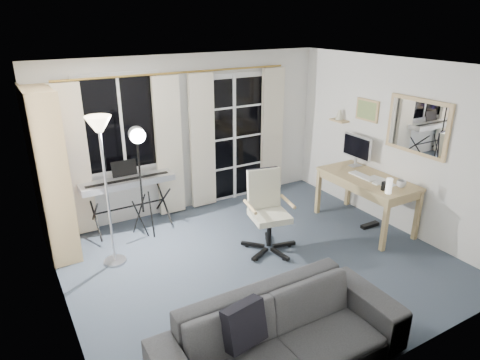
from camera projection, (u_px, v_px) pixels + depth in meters
name	position (u px, v px, depth m)	size (l,w,h in m)	color
floor	(259.00, 262.00, 5.41)	(4.50, 4.00, 0.02)	#343F4B
window	(121.00, 124.00, 5.96)	(1.20, 0.08, 1.40)	white
french_door	(233.00, 139.00, 6.98)	(1.32, 0.09, 2.11)	white
curtains	(185.00, 144.00, 6.46)	(3.60, 0.07, 2.13)	gold
bookshelf	(47.00, 178.00, 5.33)	(0.35, 1.00, 2.14)	tan
torchiere_lamp	(101.00, 148.00, 4.86)	(0.32, 0.32, 1.87)	#B2B2B7
keyboard_piano	(128.00, 183.00, 5.99)	(1.31, 0.64, 0.95)	black
studio_light	(138.00, 148.00, 5.55)	(0.32, 0.33, 1.62)	black
office_chair	(266.00, 203.00, 5.56)	(0.74, 0.73, 1.07)	black
desk	(367.00, 183.00, 6.12)	(0.72, 1.42, 0.76)	tan
monitor	(357.00, 148.00, 6.43)	(0.18, 0.55, 0.48)	silver
desk_clutter	(375.00, 194.00, 5.93)	(0.45, 0.86, 0.96)	white
mug	(401.00, 183.00, 5.71)	(0.12, 0.10, 0.12)	silver
wall_mirror	(417.00, 126.00, 5.61)	(0.04, 0.94, 0.74)	tan
framed_print	(367.00, 110.00, 6.32)	(0.03, 0.42, 0.32)	tan
wall_shelf	(339.00, 117.00, 6.76)	(0.16, 0.30, 0.18)	tan
sofa	(282.00, 327.00, 3.64)	(2.23, 0.68, 0.87)	#2D2E30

